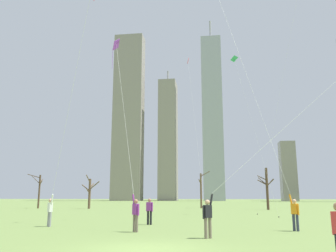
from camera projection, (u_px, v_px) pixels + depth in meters
ground_plane at (145, 249)px, 11.72m from camera, size 400.00×400.00×0.00m
kite_flyer_midfield_right_teal at (274, 153)px, 19.88m from camera, size 4.81×8.06×21.96m
kite_flyer_midfield_left_yellow at (253, 172)px, 15.69m from camera, size 16.40×5.42×15.95m
kite_flyer_foreground_left_purple at (132, 177)px, 18.78m from camera, size 3.34×6.19×13.23m
kite_flyer_midfield_center_pink at (55, 181)px, 20.56m from camera, size 3.40×3.51×13.77m
bystander_far_off_by_trees at (149, 210)px, 22.02m from camera, size 0.47×0.33×1.62m
distant_kite_high_overhead_green at (238, 73)px, 33.03m from camera, size 3.54×1.22×15.20m
distant_kite_drifting_right_white at (295, 8)px, 37.29m from camera, size 6.20×0.75×25.03m
distant_kite_drifting_left_red at (190, 76)px, 39.03m from camera, size 1.88×4.90×17.49m
bare_tree_left_of_center at (39, 190)px, 51.49m from camera, size 3.08×2.90×5.05m
bare_tree_leftmost at (201, 188)px, 52.39m from camera, size 1.74×3.04×5.49m
bare_tree_rightmost at (90, 192)px, 49.92m from camera, size 2.86×2.74×4.76m
bare_tree_right_of_center at (267, 188)px, 46.23m from camera, size 2.18×0.82×5.50m
skyline_slender_spire at (168, 140)px, 143.18m from camera, size 7.02×10.35×54.46m
skyline_short_annex at (212, 116)px, 139.54m from camera, size 8.17×5.24×74.84m
skyline_wide_slab at (288, 171)px, 129.79m from camera, size 5.48×5.52×22.03m
skyline_mid_tower_right at (129, 115)px, 143.26m from camera, size 11.90×7.05×69.05m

